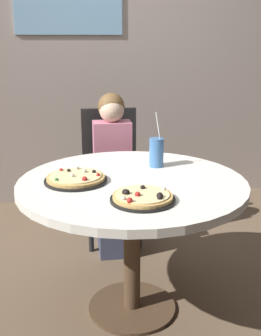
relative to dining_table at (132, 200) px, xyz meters
name	(u,v)px	position (x,y,z in m)	size (l,w,h in m)	color
ground_plane	(132,308)	(0.00, 0.00, -0.65)	(8.00, 8.00, 0.00)	brown
wall_with_window	(98,36)	(0.00, 1.80, 0.81)	(5.20, 0.14, 2.90)	#A8998E
dining_table	(132,200)	(0.00, 0.00, 0.00)	(1.16, 1.16, 0.75)	silver
chair_wooden	(111,167)	(0.00, 0.96, -0.12)	(0.41, 0.41, 0.95)	black
diner_child	(114,181)	(0.00, 0.78, -0.16)	(0.26, 0.41, 1.08)	#3F4766
pizza_veggie	(142,197)	(0.00, -0.29, 0.12)	(0.29, 0.29, 0.05)	black
pizza_cheese	(76,178)	(-0.28, 0.03, 0.12)	(0.32, 0.32, 0.05)	black
soda_cup	(156,152)	(0.17, 0.22, 0.19)	(0.08, 0.08, 0.31)	#3F72B2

